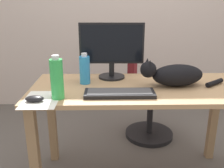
{
  "coord_description": "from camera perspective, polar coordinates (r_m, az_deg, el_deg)",
  "views": [
    {
      "loc": [
        -0.22,
        -1.63,
        1.32
      ],
      "look_at": [
        -0.19,
        -0.12,
        0.82
      ],
      "focal_mm": 40.04,
      "sensor_mm": 36.0,
      "label": 1
    }
  ],
  "objects": [
    {
      "name": "paper_sheet",
      "position": [
        1.55,
        -15.84,
        -3.45
      ],
      "size": [
        0.21,
        0.3,
        0.0
      ],
      "primitive_type": "cube",
      "rotation": [
        0.0,
        0.0,
        -0.0
      ],
      "color": "white",
      "rests_on": "desk"
    },
    {
      "name": "computer_mouse",
      "position": [
        1.53,
        -17.28,
        -3.24
      ],
      "size": [
        0.11,
        0.06,
        0.04
      ],
      "primitive_type": "ellipsoid",
      "color": "black",
      "rests_on": "desk"
    },
    {
      "name": "cat",
      "position": [
        1.77,
        14.1,
        2.11
      ],
      "size": [
        0.61,
        0.23,
        0.2
      ],
      "color": "black",
      "rests_on": "desk"
    },
    {
      "name": "back_wall",
      "position": [
        3.16,
        2.92,
        17.97
      ],
      "size": [
        6.0,
        0.04,
        2.6
      ],
      "primitive_type": "cube",
      "color": "beige",
      "rests_on": "ground_plane"
    },
    {
      "name": "office_chair",
      "position": [
        2.5,
        7.65,
        -3.74
      ],
      "size": [
        0.49,
        0.48,
        0.9
      ],
      "color": "black",
      "rests_on": "ground_plane"
    },
    {
      "name": "monitor",
      "position": [
        1.87,
        -0.08,
        8.1
      ],
      "size": [
        0.48,
        0.2,
        0.41
      ],
      "color": "black",
      "rests_on": "desk"
    },
    {
      "name": "spray_bottle",
      "position": [
        1.51,
        -12.48,
        1.2
      ],
      "size": [
        0.08,
        0.08,
        0.27
      ],
      "color": "green",
      "rests_on": "desk"
    },
    {
      "name": "desk",
      "position": [
        1.78,
        5.97,
        -4.09
      ],
      "size": [
        1.48,
        0.65,
        0.76
      ],
      "color": "tan",
      "rests_on": "ground_plane"
    },
    {
      "name": "water_bottle",
      "position": [
        1.78,
        -6.25,
        3.3
      ],
      "size": [
        0.07,
        0.07,
        0.22
      ],
      "color": "#2D8CD1",
      "rests_on": "desk"
    },
    {
      "name": "keyboard",
      "position": [
        1.56,
        1.74,
        -2.1
      ],
      "size": [
        0.44,
        0.15,
        0.03
      ],
      "color": "black",
      "rests_on": "desk"
    }
  ]
}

